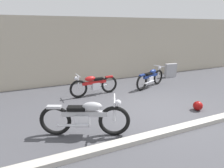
{
  "coord_description": "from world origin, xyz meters",
  "views": [
    {
      "loc": [
        -3.48,
        -4.49,
        2.56
      ],
      "look_at": [
        -0.9,
        1.57,
        0.55
      ],
      "focal_mm": 30.01,
      "sensor_mm": 36.0,
      "label": 1
    }
  ],
  "objects_px": {
    "motorcycle_silver": "(85,117)",
    "motorcycle_red": "(94,85)",
    "stone_marker": "(171,70)",
    "helmet": "(198,106)",
    "motorcycle_blue": "(151,78)"
  },
  "relations": [
    {
      "from": "helmet",
      "to": "motorcycle_blue",
      "type": "height_order",
      "value": "motorcycle_blue"
    },
    {
      "from": "stone_marker",
      "to": "motorcycle_silver",
      "type": "relative_size",
      "value": 0.35
    },
    {
      "from": "helmet",
      "to": "motorcycle_silver",
      "type": "relative_size",
      "value": 0.14
    },
    {
      "from": "motorcycle_silver",
      "to": "motorcycle_blue",
      "type": "xyz_separation_m",
      "value": [
        3.67,
        2.65,
        -0.05
      ]
    },
    {
      "from": "motorcycle_red",
      "to": "motorcycle_silver",
      "type": "bearing_deg",
      "value": 64.17
    },
    {
      "from": "helmet",
      "to": "motorcycle_silver",
      "type": "distance_m",
      "value": 3.69
    },
    {
      "from": "helmet",
      "to": "motorcycle_red",
      "type": "bearing_deg",
      "value": 134.92
    },
    {
      "from": "motorcycle_blue",
      "to": "helmet",
      "type": "bearing_deg",
      "value": -111.67
    },
    {
      "from": "motorcycle_red",
      "to": "motorcycle_blue",
      "type": "distance_m",
      "value": 2.61
    },
    {
      "from": "stone_marker",
      "to": "motorcycle_blue",
      "type": "relative_size",
      "value": 0.39
    },
    {
      "from": "stone_marker",
      "to": "helmet",
      "type": "relative_size",
      "value": 2.41
    },
    {
      "from": "helmet",
      "to": "motorcycle_red",
      "type": "xyz_separation_m",
      "value": [
        -2.62,
        2.63,
        0.28
      ]
    },
    {
      "from": "motorcycle_silver",
      "to": "motorcycle_red",
      "type": "relative_size",
      "value": 1.05
    },
    {
      "from": "stone_marker",
      "to": "motorcycle_red",
      "type": "bearing_deg",
      "value": -167.08
    },
    {
      "from": "stone_marker",
      "to": "helmet",
      "type": "distance_m",
      "value": 4.16
    }
  ]
}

